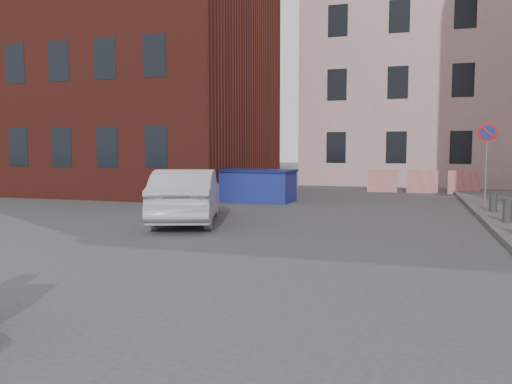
% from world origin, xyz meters
% --- Properties ---
extents(ground, '(120.00, 120.00, 0.00)m').
position_xyz_m(ground, '(0.00, 0.00, 0.00)').
color(ground, '#38383A').
rests_on(ground, ground).
extents(building_brick, '(12.00, 10.00, 14.00)m').
position_xyz_m(building_brick, '(-9.00, 13.00, 7.00)').
color(building_brick, '#591E16').
rests_on(building_brick, ground).
extents(building_pink, '(16.00, 8.00, 14.00)m').
position_xyz_m(building_pink, '(6.00, 22.00, 7.00)').
color(building_pink, '#C19695').
rests_on(building_pink, ground).
extents(far_building, '(6.00, 6.00, 8.00)m').
position_xyz_m(far_building, '(-20.00, 22.00, 4.00)').
color(far_building, maroon).
rests_on(far_building, ground).
extents(no_parking_sign, '(0.60, 0.09, 2.65)m').
position_xyz_m(no_parking_sign, '(6.00, 9.48, 2.01)').
color(no_parking_sign, gray).
rests_on(no_parking_sign, sidewalk).
extents(barriers, '(4.70, 0.18, 1.00)m').
position_xyz_m(barriers, '(4.20, 15.00, 0.50)').
color(barriers, red).
rests_on(barriers, ground).
extents(dumpster, '(2.93, 1.68, 1.18)m').
position_xyz_m(dumpster, '(-1.76, 9.58, 0.60)').
color(dumpster, navy).
rests_on(dumpster, ground).
extents(silver_car, '(2.77, 4.53, 1.41)m').
position_xyz_m(silver_car, '(-1.97, 4.05, 0.71)').
color(silver_car, '#ADAFB4').
rests_on(silver_car, ground).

